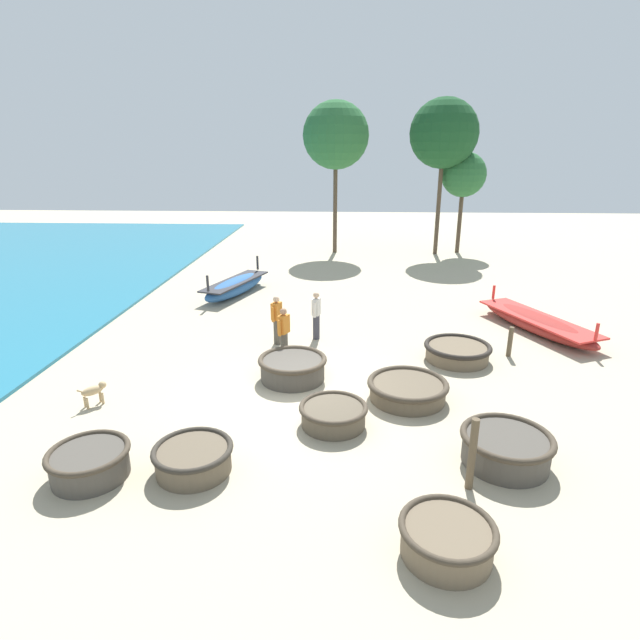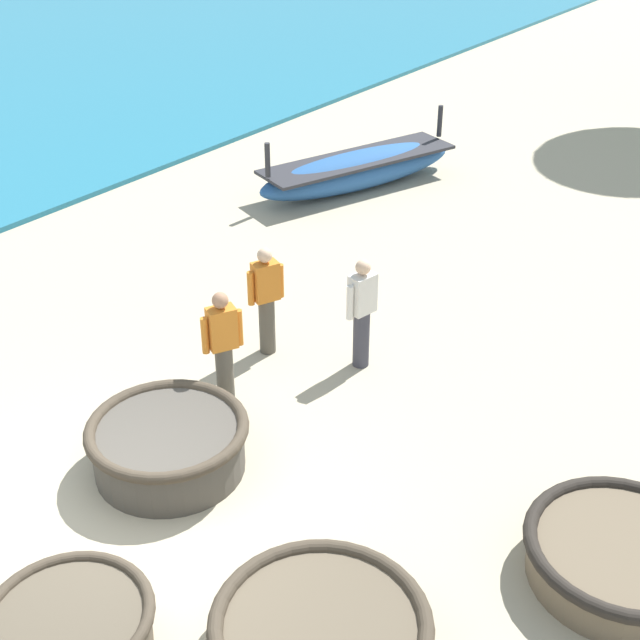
{
  "view_description": "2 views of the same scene",
  "coord_description": "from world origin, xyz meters",
  "px_view_note": "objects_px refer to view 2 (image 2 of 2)",
  "views": [
    {
      "loc": [
        0.97,
        -11.08,
        5.79
      ],
      "look_at": [
        0.28,
        3.07,
        0.99
      ],
      "focal_mm": 28.0,
      "sensor_mm": 36.0,
      "label": 1
    },
    {
      "loc": [
        5.83,
        -4.18,
        6.61
      ],
      "look_at": [
        -0.11,
        3.48,
        0.9
      ],
      "focal_mm": 50.0,
      "sensor_mm": 36.0,
      "label": 2
    }
  ],
  "objects_px": {
    "coracle_nearest": "(70,630)",
    "fisherman_standing_right": "(223,346)",
    "fisherman_crouching": "(362,311)",
    "long_boat_green_hull": "(358,169)",
    "fisherman_with_hat": "(266,298)",
    "coracle_upturned": "(169,444)",
    "coracle_front_right": "(622,557)",
    "coracle_center": "(321,635)"
  },
  "relations": [
    {
      "from": "long_boat_green_hull",
      "to": "fisherman_with_hat",
      "type": "bearing_deg",
      "value": -65.88
    },
    {
      "from": "coracle_upturned",
      "to": "coracle_nearest",
      "type": "xyz_separation_m",
      "value": [
        1.14,
        -2.3,
        -0.08
      ]
    },
    {
      "from": "long_boat_green_hull",
      "to": "fisherman_standing_right",
      "type": "height_order",
      "value": "fisherman_standing_right"
    },
    {
      "from": "fisherman_with_hat",
      "to": "fisherman_standing_right",
      "type": "relative_size",
      "value": 1.0
    },
    {
      "from": "coracle_nearest",
      "to": "fisherman_standing_right",
      "type": "xyz_separation_m",
      "value": [
        -1.52,
        3.64,
        0.57
      ]
    },
    {
      "from": "coracle_nearest",
      "to": "fisherman_crouching",
      "type": "relative_size",
      "value": 0.98
    },
    {
      "from": "fisherman_crouching",
      "to": "coracle_front_right",
      "type": "bearing_deg",
      "value": -20.13
    },
    {
      "from": "coracle_center",
      "to": "fisherman_standing_right",
      "type": "relative_size",
      "value": 1.26
    },
    {
      "from": "fisherman_with_hat",
      "to": "coracle_front_right",
      "type": "bearing_deg",
      "value": -10.81
    },
    {
      "from": "long_boat_green_hull",
      "to": "fisherman_standing_right",
      "type": "bearing_deg",
      "value": -67.16
    },
    {
      "from": "long_boat_green_hull",
      "to": "fisherman_with_hat",
      "type": "xyz_separation_m",
      "value": [
        2.51,
        -5.62,
        0.46
      ]
    },
    {
      "from": "fisherman_standing_right",
      "to": "coracle_center",
      "type": "bearing_deg",
      "value": -35.12
    },
    {
      "from": "coracle_nearest",
      "to": "coracle_upturned",
      "type": "bearing_deg",
      "value": 116.34
    },
    {
      "from": "coracle_upturned",
      "to": "fisherman_with_hat",
      "type": "distance_m",
      "value": 2.72
    },
    {
      "from": "coracle_upturned",
      "to": "coracle_center",
      "type": "xyz_separation_m",
      "value": [
        2.93,
        -0.99,
        -0.07
      ]
    },
    {
      "from": "coracle_center",
      "to": "long_boat_green_hull",
      "type": "bearing_deg",
      "value": 124.02
    },
    {
      "from": "coracle_upturned",
      "to": "fisherman_crouching",
      "type": "distance_m",
      "value": 3.14
    },
    {
      "from": "coracle_upturned",
      "to": "fisherman_with_hat",
      "type": "relative_size",
      "value": 1.17
    },
    {
      "from": "coracle_front_right",
      "to": "coracle_nearest",
      "type": "bearing_deg",
      "value": -132.6
    },
    {
      "from": "long_boat_green_hull",
      "to": "coracle_nearest",
      "type": "bearing_deg",
      "value": -67.22
    },
    {
      "from": "coracle_front_right",
      "to": "fisherman_standing_right",
      "type": "distance_m",
      "value": 5.08
    },
    {
      "from": "coracle_front_right",
      "to": "fisherman_crouching",
      "type": "relative_size",
      "value": 1.23
    },
    {
      "from": "long_boat_green_hull",
      "to": "fisherman_crouching",
      "type": "xyz_separation_m",
      "value": [
        3.72,
        -5.11,
        0.46
      ]
    },
    {
      "from": "coracle_center",
      "to": "coracle_front_right",
      "type": "distance_m",
      "value": 3.06
    },
    {
      "from": "long_boat_green_hull",
      "to": "coracle_front_right",
      "type": "bearing_deg",
      "value": -40.0
    },
    {
      "from": "coracle_center",
      "to": "coracle_front_right",
      "type": "bearing_deg",
      "value": 55.51
    },
    {
      "from": "fisherman_crouching",
      "to": "fisherman_standing_right",
      "type": "xyz_separation_m",
      "value": [
        -0.84,
        -1.74,
        0.0
      ]
    },
    {
      "from": "fisherman_crouching",
      "to": "fisherman_with_hat",
      "type": "bearing_deg",
      "value": -157.22
    },
    {
      "from": "coracle_center",
      "to": "fisherman_with_hat",
      "type": "bearing_deg",
      "value": 135.95
    },
    {
      "from": "fisherman_crouching",
      "to": "coracle_nearest",
      "type": "bearing_deg",
      "value": -82.8
    },
    {
      "from": "coracle_center",
      "to": "fisherman_with_hat",
      "type": "height_order",
      "value": "fisherman_with_hat"
    },
    {
      "from": "coracle_upturned",
      "to": "fisherman_crouching",
      "type": "bearing_deg",
      "value": 81.47
    },
    {
      "from": "coracle_center",
      "to": "coracle_nearest",
      "type": "bearing_deg",
      "value": -143.83
    },
    {
      "from": "coracle_upturned",
      "to": "coracle_nearest",
      "type": "height_order",
      "value": "coracle_upturned"
    },
    {
      "from": "coracle_upturned",
      "to": "long_boat_green_hull",
      "type": "bearing_deg",
      "value": 111.74
    },
    {
      "from": "fisherman_standing_right",
      "to": "long_boat_green_hull",
      "type": "bearing_deg",
      "value": 112.84
    },
    {
      "from": "coracle_front_right",
      "to": "fisherman_with_hat",
      "type": "xyz_separation_m",
      "value": [
        -5.41,
        1.03,
        0.56
      ]
    },
    {
      "from": "long_boat_green_hull",
      "to": "fisherman_crouching",
      "type": "relative_size",
      "value": 2.85
    },
    {
      "from": "coracle_upturned",
      "to": "fisherman_standing_right",
      "type": "xyz_separation_m",
      "value": [
        -0.38,
        1.33,
        0.49
      ]
    },
    {
      "from": "coracle_center",
      "to": "coracle_nearest",
      "type": "relative_size",
      "value": 1.29
    },
    {
      "from": "fisherman_crouching",
      "to": "fisherman_with_hat",
      "type": "xyz_separation_m",
      "value": [
        -1.21,
        -0.51,
        0.0
      ]
    },
    {
      "from": "fisherman_with_hat",
      "to": "coracle_center",
      "type": "bearing_deg",
      "value": -44.05
    }
  ]
}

